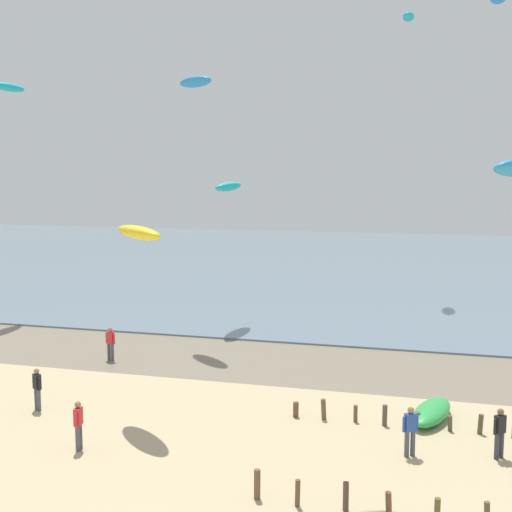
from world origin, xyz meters
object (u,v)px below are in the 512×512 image
person_nearest_camera (37,388)px  kite_aloft_9 (195,82)px  kite_aloft_2 (228,187)px  person_by_waterline (78,424)px  person_right_flank (410,430)px  person_mid_beach (110,343)px  kite_aloft_6 (408,17)px  kite_aloft_7 (9,87)px  kite_aloft_4 (139,233)px  grounded_kite (432,412)px  person_left_flank (500,432)px

person_nearest_camera → kite_aloft_9: size_ratio=0.56×
kite_aloft_2 → kite_aloft_9: size_ratio=1.08×
person_by_waterline → person_right_flank: (10.92, 2.37, 0.00)m
person_mid_beach → kite_aloft_2: 12.71m
kite_aloft_6 → kite_aloft_7: bearing=120.9°
person_nearest_camera → kite_aloft_4: (4.21, 0.66, 6.22)m
kite_aloft_4 → person_nearest_camera: bearing=50.2°
kite_aloft_2 → kite_aloft_7: 16.07m
grounded_kite → kite_aloft_6: size_ratio=1.22×
kite_aloft_4 → kite_aloft_7: kite_aloft_7 is taller
person_right_flank → kite_aloft_9: kite_aloft_9 is taller
person_mid_beach → person_right_flank: size_ratio=1.00×
kite_aloft_9 → kite_aloft_4: bearing=140.2°
person_by_waterline → kite_aloft_4: (0.65, 3.72, 6.22)m
kite_aloft_6 → person_right_flank: bearing=-176.4°
person_mid_beach → person_by_waterline: (4.09, -10.33, 0.00)m
person_nearest_camera → kite_aloft_7: kite_aloft_7 is taller
kite_aloft_9 → person_left_flank: bearing=178.9°
person_nearest_camera → grounded_kite: size_ratio=0.53×
kite_aloft_2 → person_mid_beach: bearing=-13.8°
grounded_kite → kite_aloft_7: size_ratio=0.99×
person_by_waterline → person_left_flank: size_ratio=1.00×
kite_aloft_4 → kite_aloft_9: 14.77m
person_mid_beach → person_left_flank: (17.87, -7.36, 0.00)m
kite_aloft_7 → person_right_flank: bearing=55.8°
grounded_kite → kite_aloft_9: (-13.22, 10.41, 14.06)m
person_right_flank → kite_aloft_9: (-12.55, 14.01, 13.47)m
kite_aloft_2 → kite_aloft_9: kite_aloft_9 is taller
person_mid_beach → kite_aloft_6: kite_aloft_6 is taller
kite_aloft_4 → kite_aloft_6: (8.35, 30.37, 13.89)m
person_nearest_camera → person_mid_beach: 7.30m
kite_aloft_6 → grounded_kite: bearing=-174.6°
kite_aloft_9 → kite_aloft_2: bearing=-62.2°
person_left_flank → person_by_waterline: bearing=-167.8°
person_mid_beach → kite_aloft_2: size_ratio=0.52×
kite_aloft_2 → kite_aloft_4: bearing=10.1°
person_right_flank → grounded_kite: (0.68, 3.60, -0.59)m
person_nearest_camera → kite_aloft_9: 19.05m
person_nearest_camera → kite_aloft_6: 39.05m
person_left_flank → person_right_flank: (-2.86, -0.59, 0.00)m
person_mid_beach → person_right_flank: 16.99m
person_nearest_camera → kite_aloft_6: bearing=68.0°
kite_aloft_2 → kite_aloft_4: 16.38m
kite_aloft_9 → person_mid_beach: bearing=107.8°
person_mid_beach → grounded_kite: bearing=-15.5°
person_left_flank → kite_aloft_2: kite_aloft_2 is taller
grounded_kite → kite_aloft_2: kite_aloft_2 is taller
person_left_flank → kite_aloft_4: kite_aloft_4 is taller
kite_aloft_9 → kite_aloft_7: bearing=27.7°
person_mid_beach → person_left_flank: size_ratio=1.00×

